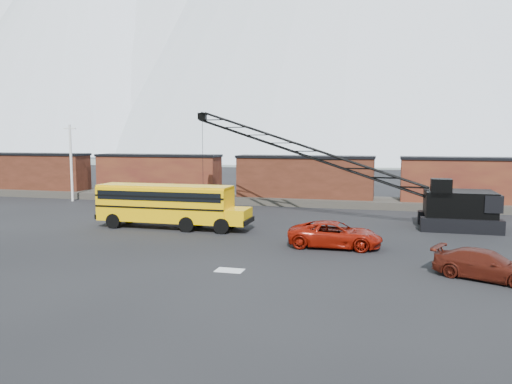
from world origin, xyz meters
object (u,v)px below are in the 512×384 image
maroon_suv (486,265)px  crawler_crane (319,156)px  school_bus (169,204)px  red_pickup (335,234)px

maroon_suv → crawler_crane: bearing=56.5°
school_bus → crawler_crane: bearing=33.3°
school_bus → crawler_crane: size_ratio=0.48×
school_bus → maroon_suv: 21.85m
red_pickup → crawler_crane: size_ratio=0.23×
red_pickup → crawler_crane: (-2.42, 9.98, 4.41)m
school_bus → maroon_suv: school_bus is taller
school_bus → red_pickup: school_bus is taller
crawler_crane → red_pickup: bearing=-76.3°
red_pickup → maroon_suv: (7.60, -5.13, -0.10)m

